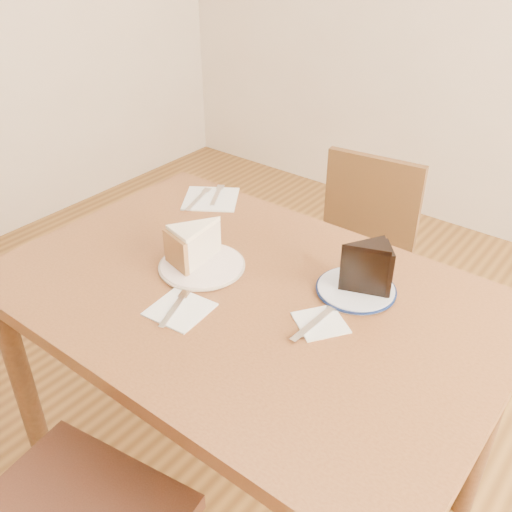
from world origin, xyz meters
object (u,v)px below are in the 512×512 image
Objects in this scene: plate_cream at (202,266)px; plate_navy at (356,290)px; chocolate_cake at (362,269)px; table at (246,323)px; chair_far at (353,265)px; carrot_cake at (200,243)px.

plate_cream is 0.39m from plate_navy.
chocolate_cake is (0.01, 0.00, 0.06)m from plate_navy.
table is 0.70m from chair_far.
carrot_cake is at bearing 139.74° from plate_cream.
plate_navy is 1.62× the size of chocolate_cake.
table is 0.28m from plate_navy.
chair_far is at bearing 82.62° from plate_cream.
chocolate_cake reaches higher than chair_far.
chair_far is 0.74m from carrot_cake.
table is 9.23× the size of carrot_cake.
chocolate_cake is (0.37, 0.15, 0.06)m from plate_cream.
chair_far reaches higher than table.
plate_navy is at bearing 110.42° from chair_far.
plate_navy is 0.40m from carrot_cake.
chocolate_cake reaches higher than plate_cream.
table is 5.79× the size of plate_cream.
plate_navy is 1.39× the size of carrot_cake.
plate_cream is 1.86× the size of chocolate_cake.
plate_navy is (0.27, -0.51, 0.31)m from chair_far.
plate_cream is at bearing 75.10° from chair_far.
plate_cream is 0.40m from chocolate_cake.
chocolate_cake is at bearing 22.27° from plate_cream.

